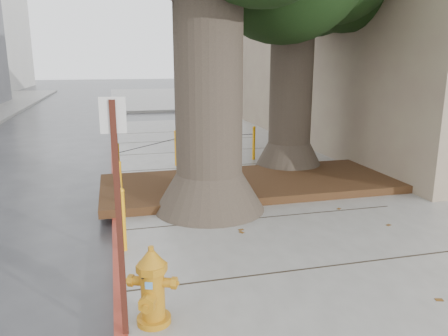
{
  "coord_description": "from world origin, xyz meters",
  "views": [
    {
      "loc": [
        -1.95,
        -4.86,
        2.82
      ],
      "look_at": [
        -0.21,
        1.97,
        1.1
      ],
      "focal_mm": 35.0,
      "sensor_mm": 36.0,
      "label": 1
    }
  ],
  "objects_px": {
    "fire_hydrant": "(152,286)",
    "signpost": "(118,207)",
    "car_red": "(360,100)",
    "car_silver": "(205,102)"
  },
  "relations": [
    {
      "from": "signpost",
      "to": "car_red",
      "type": "relative_size",
      "value": 0.67
    },
    {
      "from": "car_silver",
      "to": "fire_hydrant",
      "type": "bearing_deg",
      "value": 167.0
    },
    {
      "from": "car_red",
      "to": "fire_hydrant",
      "type": "bearing_deg",
      "value": 149.93
    },
    {
      "from": "fire_hydrant",
      "to": "signpost",
      "type": "xyz_separation_m",
      "value": [
        -0.29,
        -0.11,
        0.92
      ]
    },
    {
      "from": "fire_hydrant",
      "to": "signpost",
      "type": "height_order",
      "value": "signpost"
    },
    {
      "from": "fire_hydrant",
      "to": "car_red",
      "type": "bearing_deg",
      "value": 75.18
    },
    {
      "from": "fire_hydrant",
      "to": "car_red",
      "type": "height_order",
      "value": "car_red"
    },
    {
      "from": "car_silver",
      "to": "car_red",
      "type": "distance_m",
      "value": 9.21
    },
    {
      "from": "signpost",
      "to": "car_silver",
      "type": "relative_size",
      "value": 0.73
    },
    {
      "from": "fire_hydrant",
      "to": "car_red",
      "type": "relative_size",
      "value": 0.24
    }
  ]
}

